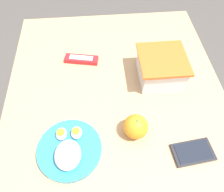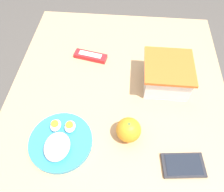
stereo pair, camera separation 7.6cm
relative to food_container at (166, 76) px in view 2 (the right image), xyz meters
The scene contains 7 objects.
ground_plane 0.79m from the food_container, 62.22° to the right, with size 10.00×10.00×0.00m, color #4C4742.
table 0.24m from the food_container, 62.22° to the right, with size 1.02×0.81×0.72m.
food_container is the anchor object (origin of this frame).
orange_fruit 0.26m from the food_container, 29.37° to the right, with size 0.08×0.08×0.08m.
rice_plate 0.44m from the food_container, 50.71° to the right, with size 0.20×0.20×0.06m.
candy_bar 0.32m from the food_container, 110.27° to the right, with size 0.07×0.14×0.02m.
cell_phone 0.32m from the food_container, ahead, with size 0.09×0.13×0.01m.
Camera 2 is at (0.44, 0.02, 1.38)m, focal length 35.00 mm.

